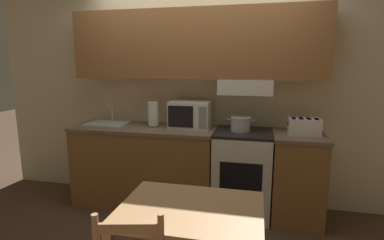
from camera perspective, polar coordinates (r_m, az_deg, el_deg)
ground_plane at (r=3.89m, az=1.07°, el=-14.37°), size 16.00×16.00×0.00m
wall_back at (r=3.45m, az=1.14°, el=9.23°), size 5.16×0.38×2.55m
lower_counter_main at (r=3.60m, az=-8.88°, el=-8.55°), size 1.64×0.61×0.94m
lower_counter_right_stub at (r=3.40m, az=19.31°, el=-10.24°), size 0.53×0.61×0.94m
stove_range at (r=3.38m, az=9.53°, el=-9.91°), size 0.60×0.59×0.94m
cooking_pot at (r=3.23m, az=9.24°, el=-0.68°), size 0.30×0.22×0.15m
microwave at (r=3.38m, az=-0.28°, el=1.10°), size 0.45×0.35×0.30m
toaster at (r=3.26m, az=20.62°, el=-1.14°), size 0.33×0.18×0.16m
sink_basin at (r=3.67m, az=-15.86°, el=-0.64°), size 0.47×0.36×0.23m
paper_towel_roll at (r=3.46m, az=-7.40°, el=1.10°), size 0.14×0.14×0.28m
dining_table at (r=2.03m, az=-0.27°, el=-19.53°), size 0.90×0.67×0.76m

